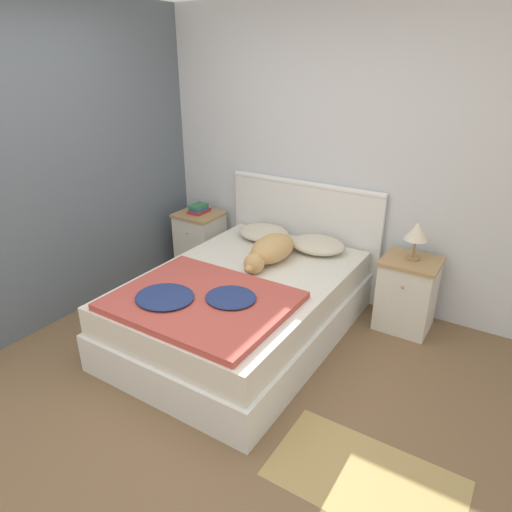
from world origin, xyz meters
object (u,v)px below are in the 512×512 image
(pillow_left, at_px, (264,232))
(pillow_right, at_px, (317,245))
(dog, at_px, (271,250))
(nightstand_right, at_px, (407,294))
(book_stack, at_px, (199,209))
(bed, at_px, (242,306))
(table_lamp, at_px, (417,233))
(nightstand_left, at_px, (200,241))

(pillow_left, height_order, pillow_right, same)
(pillow_right, bearing_deg, dog, -119.52)
(nightstand_right, relative_size, book_stack, 2.81)
(pillow_left, bearing_deg, nightstand_right, 1.72)
(bed, height_order, nightstand_right, nightstand_right)
(nightstand_right, xyz_separation_m, book_stack, (-2.17, 0.01, 0.35))
(bed, relative_size, nightstand_right, 3.33)
(table_lamp, bearing_deg, bed, -142.21)
(pillow_right, distance_m, table_lamp, 0.85)
(bed, xyz_separation_m, pillow_right, (0.28, 0.78, 0.33))
(nightstand_left, distance_m, nightstand_right, 2.16)
(bed, height_order, table_lamp, table_lamp)
(dog, relative_size, book_stack, 3.30)
(nightstand_left, distance_m, book_stack, 0.35)
(nightstand_left, relative_size, book_stack, 2.81)
(nightstand_right, relative_size, pillow_right, 1.26)
(dog, distance_m, book_stack, 1.22)
(pillow_left, bearing_deg, nightstand_left, 177.10)
(nightstand_right, distance_m, pillow_left, 1.38)
(nightstand_left, height_order, pillow_right, pillow_right)
(book_stack, bearing_deg, table_lamp, 0.24)
(nightstand_left, relative_size, dog, 0.85)
(pillow_right, height_order, dog, dog)
(nightstand_left, bearing_deg, pillow_left, -2.90)
(dog, xyz_separation_m, book_stack, (-1.13, 0.46, 0.03))
(bed, distance_m, nightstand_left, 1.35)
(pillow_left, xyz_separation_m, dog, (0.32, -0.41, 0.04))
(pillow_left, relative_size, book_stack, 2.22)
(book_stack, bearing_deg, nightstand_left, -54.81)
(pillow_left, bearing_deg, book_stack, 176.36)
(nightstand_left, bearing_deg, book_stack, 125.19)
(nightstand_right, height_order, pillow_left, pillow_left)
(nightstand_left, distance_m, table_lamp, 2.22)
(nightstand_right, bearing_deg, pillow_left, -178.28)
(nightstand_right, xyz_separation_m, pillow_right, (-0.80, -0.04, 0.27))
(bed, xyz_separation_m, dog, (0.04, 0.36, 0.37))
(pillow_right, bearing_deg, nightstand_right, 2.90)
(pillow_left, relative_size, table_lamp, 1.58)
(bed, distance_m, dog, 0.52)
(nightstand_left, height_order, nightstand_right, same)
(book_stack, bearing_deg, pillow_left, -3.64)
(pillow_left, relative_size, pillow_right, 1.00)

